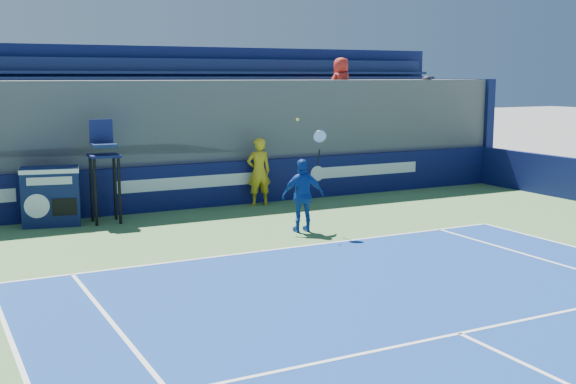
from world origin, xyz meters
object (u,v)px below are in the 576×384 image
ball_person (259,172)px  tennis_player (303,195)px  match_clock (51,195)px  umpire_chair (104,160)px

ball_person → tennis_player: size_ratio=0.72×
ball_person → match_clock: bearing=7.6°
ball_person → match_clock: size_ratio=1.28×
tennis_player → ball_person: bearing=80.9°
umpire_chair → tennis_player: (3.70, -3.11, -0.68)m
umpire_chair → tennis_player: bearing=-40.1°
ball_person → tennis_player: 3.61m
ball_person → tennis_player: bearing=86.2°
match_clock → umpire_chair: (1.22, -0.24, 0.79)m
umpire_chair → tennis_player: 4.89m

